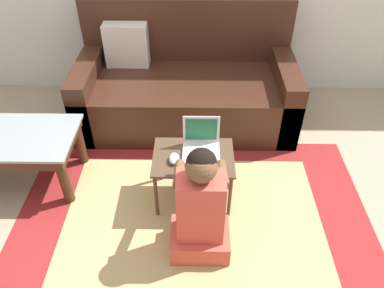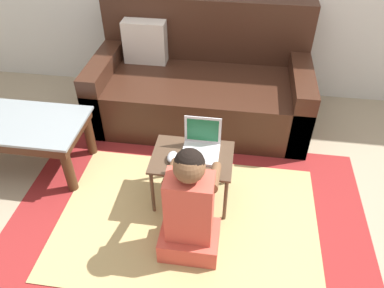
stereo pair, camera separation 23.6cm
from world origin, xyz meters
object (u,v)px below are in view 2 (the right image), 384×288
coffee_table (16,129)px  person_seated (190,210)px  couch (201,83)px  laptop (201,148)px  computer_mouse (172,157)px  laptop_desk (192,162)px

coffee_table → person_seated: (1.33, -0.56, 0.00)m
couch → laptop: couch is taller
couch → computer_mouse: 1.08m
couch → coffee_table: bearing=-144.2°
laptop → person_seated: size_ratio=0.30×
laptop_desk → person_seated: bearing=-83.8°
laptop → coffee_table: bearing=175.5°
laptop_desk → computer_mouse: size_ratio=5.00×
computer_mouse → laptop: bearing=29.2°
laptop_desk → person_seated: (0.04, -0.41, 0.02)m
couch → coffee_table: 1.49m
laptop_desk → coffee_table: bearing=173.2°
laptop_desk → computer_mouse: (-0.12, -0.05, 0.07)m
laptop → computer_mouse: 0.19m
couch → laptop_desk: bearing=-85.7°
coffee_table → computer_mouse: computer_mouse is taller
computer_mouse → coffee_table: bearing=170.3°
computer_mouse → person_seated: bearing=-65.8°
coffee_table → computer_mouse: bearing=-9.7°
computer_mouse → person_seated: size_ratio=0.13×
couch → laptop: 0.99m
couch → coffee_table: (-1.21, -0.87, 0.03)m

